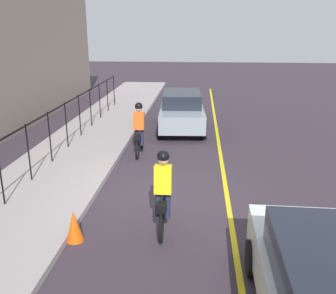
{
  "coord_description": "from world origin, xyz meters",
  "views": [
    {
      "loc": [
        -9.1,
        -0.8,
        4.2
      ],
      "look_at": [
        0.9,
        0.03,
        1.0
      ],
      "focal_mm": 40.05,
      "sensor_mm": 36.0,
      "label": 1
    }
  ],
  "objects_px": {
    "cyclist_follow": "(163,192)",
    "parked_sedan_rear": "(182,110)",
    "traffic_cone_near": "(74,226)",
    "cyclist_lead": "(139,129)"
  },
  "relations": [
    {
      "from": "cyclist_follow",
      "to": "parked_sedan_rear",
      "type": "relative_size",
      "value": 0.41
    },
    {
      "from": "traffic_cone_near",
      "to": "cyclist_follow",
      "type": "bearing_deg",
      "value": -72.74
    },
    {
      "from": "cyclist_follow",
      "to": "parked_sedan_rear",
      "type": "height_order",
      "value": "cyclist_follow"
    },
    {
      "from": "parked_sedan_rear",
      "to": "traffic_cone_near",
      "type": "height_order",
      "value": "parked_sedan_rear"
    },
    {
      "from": "cyclist_follow",
      "to": "traffic_cone_near",
      "type": "height_order",
      "value": "cyclist_follow"
    },
    {
      "from": "cyclist_follow",
      "to": "cyclist_lead",
      "type": "bearing_deg",
      "value": 13.97
    },
    {
      "from": "cyclist_lead",
      "to": "parked_sedan_rear",
      "type": "xyz_separation_m",
      "value": [
        3.61,
        -1.28,
        -0.09
      ]
    },
    {
      "from": "cyclist_follow",
      "to": "traffic_cone_near",
      "type": "bearing_deg",
      "value": 106.68
    },
    {
      "from": "cyclist_lead",
      "to": "cyclist_follow",
      "type": "bearing_deg",
      "value": -166.03
    },
    {
      "from": "cyclist_follow",
      "to": "parked_sedan_rear",
      "type": "xyz_separation_m",
      "value": [
        8.62,
        0.02,
        -0.09
      ]
    }
  ]
}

